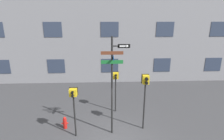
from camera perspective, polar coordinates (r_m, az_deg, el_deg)
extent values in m
cube|color=gray|center=(15.58, -0.84, 19.06)|extent=(24.00, 0.60, 12.80)
cube|color=#2D384C|center=(18.26, -32.45, 0.88)|extent=(1.54, 0.03, 1.26)
cube|color=#2D384C|center=(16.39, -17.76, 1.19)|extent=(1.54, 0.03, 1.26)
cube|color=#2D384C|center=(15.81, -0.74, 1.45)|extent=(1.54, 0.03, 1.26)
cube|color=#2D384C|center=(16.65, 16.02, 1.58)|extent=(1.54, 0.03, 1.26)
cube|color=#2D384C|center=(18.73, 30.09, 1.59)|extent=(1.54, 0.03, 1.26)
cube|color=#2D384C|center=(15.88, -18.80, 12.38)|extent=(1.54, 0.03, 1.26)
cube|color=#2D384C|center=(15.28, -0.78, 13.11)|extent=(1.54, 0.03, 1.26)
cube|color=#2D384C|center=(16.15, 16.94, 12.60)|extent=(1.54, 0.03, 1.26)
cube|color=#2D384C|center=(18.29, 31.57, 11.30)|extent=(1.54, 0.03, 1.26)
cylinder|color=black|center=(8.45, 0.00, -6.02)|extent=(0.09, 0.09, 4.99)
cube|color=black|center=(7.91, 1.96, 7.82)|extent=(0.54, 0.05, 0.05)
cube|color=brown|center=(7.88, 0.02, 5.59)|extent=(1.02, 0.02, 0.16)
cube|color=#14478C|center=(7.99, 0.43, 4.15)|extent=(0.02, 0.80, 0.14)
cube|color=#196B2D|center=(7.97, 0.02, 2.63)|extent=(1.02, 0.02, 0.17)
cube|color=black|center=(7.92, 3.93, 7.80)|extent=(0.56, 0.02, 0.18)
cube|color=white|center=(7.90, 3.65, 7.79)|extent=(0.32, 0.01, 0.07)
cone|color=white|center=(7.92, 5.10, 7.78)|extent=(0.10, 0.14, 0.14)
cylinder|color=black|center=(9.05, -12.05, -14.64)|extent=(0.08, 0.08, 2.21)
cube|color=gold|center=(8.46, -12.57, -7.19)|extent=(0.35, 0.26, 0.35)
cube|color=black|center=(8.59, -12.42, -6.81)|extent=(0.41, 0.02, 0.41)
cylinder|color=black|center=(8.26, -12.83, -7.22)|extent=(0.12, 0.12, 0.12)
cylinder|color=black|center=(8.32, -12.76, -8.22)|extent=(0.12, 0.12, 0.12)
cylinder|color=#EA4C14|center=(8.31, -12.76, -7.07)|extent=(0.10, 0.01, 0.10)
cylinder|color=black|center=(9.46, 10.44, -11.74)|extent=(0.08, 0.08, 2.59)
cube|color=gold|center=(8.85, 10.95, -3.09)|extent=(0.32, 0.26, 0.44)
cube|color=black|center=(8.98, 10.75, -2.79)|extent=(0.38, 0.02, 0.50)
cylinder|color=black|center=(8.64, 11.27, -2.90)|extent=(0.15, 0.12, 0.15)
cylinder|color=black|center=(8.71, 11.20, -4.12)|extent=(0.15, 0.12, 0.15)
cylinder|color=orange|center=(8.69, 11.18, -2.78)|extent=(0.12, 0.01, 0.12)
cylinder|color=black|center=(11.03, 1.15, -8.26)|extent=(0.08, 0.08, 2.21)
cube|color=gold|center=(10.55, 1.19, -1.88)|extent=(0.35, 0.26, 0.37)
cube|color=black|center=(10.68, 1.15, -1.64)|extent=(0.41, 0.02, 0.43)
cylinder|color=black|center=(10.34, 1.26, -1.78)|extent=(0.13, 0.12, 0.13)
cylinder|color=black|center=(10.40, 1.26, -2.66)|extent=(0.13, 0.12, 0.13)
cylinder|color=orange|center=(10.39, 1.24, -1.68)|extent=(0.10, 0.01, 0.10)
cylinder|color=red|center=(10.18, -15.09, -16.56)|extent=(0.20, 0.20, 0.54)
sphere|color=red|center=(10.01, -15.24, -15.01)|extent=(0.17, 0.17, 0.17)
cylinder|color=red|center=(10.20, -15.90, -16.39)|extent=(0.08, 0.07, 0.07)
cylinder|color=red|center=(10.14, -14.31, -16.47)|extent=(0.08, 0.07, 0.07)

